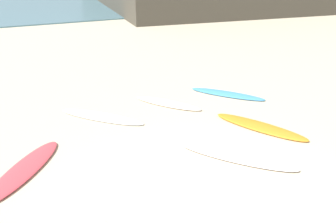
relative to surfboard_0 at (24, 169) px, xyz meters
name	(u,v)px	position (x,y,z in m)	size (l,w,h in m)	color
ground_plane	(211,195)	(2.97, -2.33, -0.04)	(120.00, 120.00, 0.00)	beige
surfboard_0	(24,169)	(0.00, 0.00, 0.00)	(0.59, 2.45, 0.08)	#D6454D
surfboard_1	(101,117)	(2.16, 1.91, -0.01)	(0.54, 2.53, 0.06)	white
surfboard_2	(227,94)	(6.21, 1.90, -0.01)	(0.50, 2.39, 0.07)	#4A9CD2
surfboard_4	(237,156)	(4.19, -1.45, 0.00)	(0.55, 2.59, 0.09)	white
surfboard_5	(260,127)	(5.60, -0.46, 0.00)	(0.57, 2.51, 0.08)	orange
surfboard_6	(168,103)	(4.20, 2.00, 0.00)	(0.51, 2.14, 0.08)	#F6E2CF
beachgoer_mid	(150,7)	(9.61, 15.89, 0.90)	(0.40, 0.40, 1.69)	#1E3342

